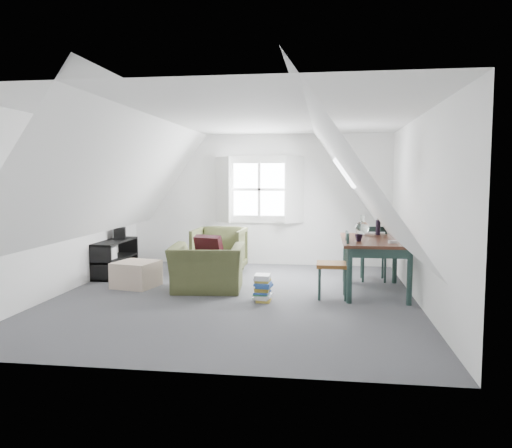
# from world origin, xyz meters

# --- Properties ---
(floor) EXTENTS (5.50, 5.50, 0.00)m
(floor) POSITION_xyz_m (0.00, 0.00, 0.00)
(floor) COLOR #4A4B4F
(floor) RESTS_ON ground
(ceiling) EXTENTS (5.50, 5.50, 0.00)m
(ceiling) POSITION_xyz_m (0.00, 0.00, 2.50)
(ceiling) COLOR white
(ceiling) RESTS_ON wall_back
(wall_back) EXTENTS (5.00, 0.00, 5.00)m
(wall_back) POSITION_xyz_m (0.00, 2.75, 1.25)
(wall_back) COLOR white
(wall_back) RESTS_ON ground
(wall_front) EXTENTS (5.00, 0.00, 5.00)m
(wall_front) POSITION_xyz_m (0.00, -2.75, 1.25)
(wall_front) COLOR white
(wall_front) RESTS_ON ground
(wall_left) EXTENTS (0.00, 5.50, 5.50)m
(wall_left) POSITION_xyz_m (-2.50, 0.00, 1.25)
(wall_left) COLOR white
(wall_left) RESTS_ON ground
(wall_right) EXTENTS (0.00, 5.50, 5.50)m
(wall_right) POSITION_xyz_m (2.50, 0.00, 1.25)
(wall_right) COLOR white
(wall_right) RESTS_ON ground
(slope_left) EXTENTS (3.19, 5.50, 4.48)m
(slope_left) POSITION_xyz_m (-1.55, 0.00, 1.78)
(slope_left) COLOR white
(slope_left) RESTS_ON wall_left
(slope_right) EXTENTS (3.19, 5.50, 4.48)m
(slope_right) POSITION_xyz_m (1.55, 0.00, 1.78)
(slope_right) COLOR white
(slope_right) RESTS_ON wall_right
(dormer_window) EXTENTS (1.71, 0.35, 1.30)m
(dormer_window) POSITION_xyz_m (0.00, 2.68, 1.45)
(dormer_window) COLOR white
(dormer_window) RESTS_ON wall_back
(skylight) EXTENTS (0.35, 0.75, 0.47)m
(skylight) POSITION_xyz_m (1.55, 1.30, 1.75)
(skylight) COLOR white
(skylight) RESTS_ON slope_right
(armchair_near) EXTENTS (1.13, 1.01, 0.68)m
(armchair_near) POSITION_xyz_m (-0.47, 0.33, 0.00)
(armchair_near) COLOR #454929
(armchair_near) RESTS_ON floor
(armchair_far) EXTENTS (0.88, 0.90, 0.81)m
(armchair_far) POSITION_xyz_m (-0.58, 1.73, 0.00)
(armchair_far) COLOR #454929
(armchair_far) RESTS_ON floor
(throw_pillow) EXTENTS (0.47, 0.35, 0.44)m
(throw_pillow) POSITION_xyz_m (-0.47, 0.48, 0.60)
(throw_pillow) COLOR #360E15
(throw_pillow) RESTS_ON armchair_near
(ottoman) EXTENTS (0.70, 0.70, 0.39)m
(ottoman) POSITION_xyz_m (-1.61, 0.45, 0.20)
(ottoman) COLOR tan
(ottoman) RESTS_ON floor
(dining_table) EXTENTS (0.94, 1.57, 0.79)m
(dining_table) POSITION_xyz_m (1.98, 0.57, 0.68)
(dining_table) COLOR #371B12
(dining_table) RESTS_ON floor
(demijohn) EXTENTS (0.22, 0.22, 0.30)m
(demijohn) POSITION_xyz_m (1.83, 1.02, 0.91)
(demijohn) COLOR silver
(demijohn) RESTS_ON dining_table
(vase_twigs) EXTENTS (0.07, 0.08, 0.58)m
(vase_twigs) POSITION_xyz_m (2.08, 1.12, 0.92)
(vase_twigs) COLOR black
(vase_twigs) RESTS_ON dining_table
(cup) EXTENTS (0.11, 0.11, 0.10)m
(cup) POSITION_xyz_m (1.73, 0.27, 0.79)
(cup) COLOR black
(cup) RESTS_ON dining_table
(paper_box) EXTENTS (0.12, 0.09, 0.04)m
(paper_box) POSITION_xyz_m (2.18, 0.12, 0.81)
(paper_box) COLOR white
(paper_box) RESTS_ON dining_table
(dining_chair_far) EXTENTS (0.43, 0.43, 0.91)m
(dining_chair_far) POSITION_xyz_m (2.04, 1.40, 0.47)
(dining_chair_far) COLOR brown
(dining_chair_far) RESTS_ON floor
(dining_chair_near) EXTENTS (0.44, 0.44, 0.93)m
(dining_chair_near) POSITION_xyz_m (1.40, 0.15, 0.48)
(dining_chair_near) COLOR brown
(dining_chair_near) RESTS_ON floor
(media_shelf) EXTENTS (0.39, 1.18, 0.60)m
(media_shelf) POSITION_xyz_m (-2.33, 1.25, 0.27)
(media_shelf) COLOR black
(media_shelf) RESTS_ON floor
(electronics_box) EXTENTS (0.27, 0.32, 0.21)m
(electronics_box) POSITION_xyz_m (-2.33, 1.54, 0.69)
(electronics_box) COLOR black
(electronics_box) RESTS_ON media_shelf
(magazine_stack) EXTENTS (0.27, 0.32, 0.36)m
(magazine_stack) POSITION_xyz_m (0.43, -0.18, 0.18)
(magazine_stack) COLOR #B29933
(magazine_stack) RESTS_ON floor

